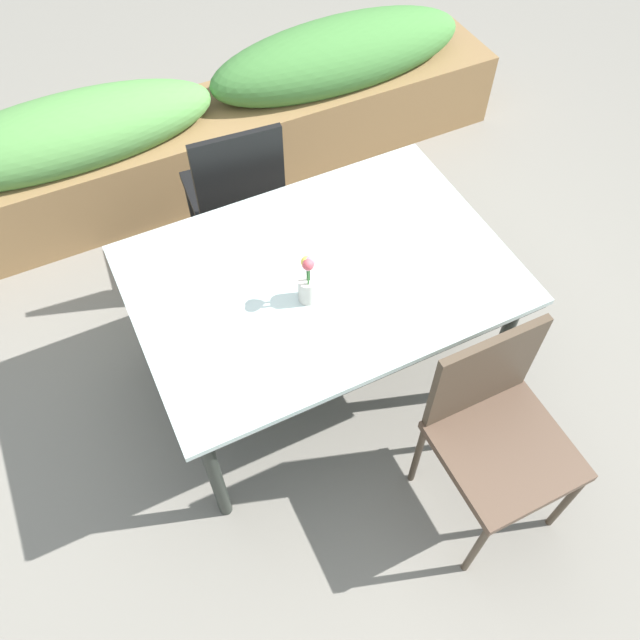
# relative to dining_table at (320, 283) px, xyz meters

# --- Properties ---
(ground_plane) EXTENTS (12.00, 12.00, 0.00)m
(ground_plane) POSITION_rel_dining_table_xyz_m (0.00, 0.03, -0.68)
(ground_plane) COLOR gray
(dining_table) EXTENTS (1.46, 1.01, 0.74)m
(dining_table) POSITION_rel_dining_table_xyz_m (0.00, 0.00, 0.00)
(dining_table) COLOR #B2C6C1
(dining_table) RESTS_ON ground
(chair_far_side) EXTENTS (0.46, 0.46, 0.96)m
(chair_far_side) POSITION_rel_dining_table_xyz_m (-0.06, 0.78, -0.13)
(chair_far_side) COLOR black
(chair_far_side) RESTS_ON ground
(chair_near_right) EXTENTS (0.46, 0.46, 0.92)m
(chair_near_right) POSITION_rel_dining_table_xyz_m (0.33, -0.78, -0.14)
(chair_near_right) COLOR brown
(chair_near_right) RESTS_ON ground
(flower_vase) EXTENTS (0.07, 0.07, 0.23)m
(flower_vase) POSITION_rel_dining_table_xyz_m (-0.10, -0.10, 0.17)
(flower_vase) COLOR silver
(flower_vase) RESTS_ON dining_table
(planter_box) EXTENTS (3.47, 0.54, 0.77)m
(planter_box) POSITION_rel_dining_table_xyz_m (0.11, 1.55, -0.32)
(planter_box) COLOR olive
(planter_box) RESTS_ON ground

